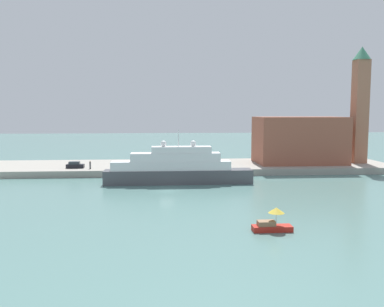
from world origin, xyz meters
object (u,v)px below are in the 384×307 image
at_px(person_figure, 90,165).
at_px(mooring_bollard, 166,168).
at_px(small_motorboat, 272,223).
at_px(large_yacht, 176,169).
at_px(bell_tower, 360,102).
at_px(parked_car, 75,165).
at_px(harbor_building, 299,140).

distance_m(person_figure, mooring_bollard, 17.15).
relative_size(small_motorboat, mooring_bollard, 7.23).
bearing_deg(large_yacht, bell_tower, 21.54).
xyz_separation_m(parked_car, mooring_bollard, (20.74, -3.31, -0.31)).
bearing_deg(mooring_bollard, bell_tower, 9.68).
height_order(bell_tower, parked_car, bell_tower).
xyz_separation_m(bell_tower, parked_car, (-69.05, -4.93, -14.64)).
distance_m(bell_tower, parked_car, 70.76).
distance_m(harbor_building, parked_car, 54.57).
bearing_deg(mooring_bollard, harbor_building, 14.94).
bearing_deg(bell_tower, small_motorboat, -124.86).
relative_size(parked_car, mooring_bollard, 5.98).
xyz_separation_m(large_yacht, mooring_bollard, (-1.95, 10.06, -1.18)).
distance_m(harbor_building, person_figure, 51.10).
xyz_separation_m(small_motorboat, mooring_bollard, (-12.32, 43.42, 0.78)).
height_order(small_motorboat, harbor_building, harbor_building).
relative_size(small_motorboat, harbor_building, 0.22).
bearing_deg(parked_car, mooring_bollard, -9.07).
height_order(large_yacht, person_figure, large_yacht).
distance_m(large_yacht, harbor_building, 36.87).
bearing_deg(small_motorboat, harbor_building, 68.15).
bearing_deg(mooring_bollard, large_yacht, -79.03).
relative_size(small_motorboat, bell_tower, 0.17).
xyz_separation_m(large_yacht, harbor_building, (31.35, 18.94, 4.26)).
relative_size(bell_tower, mooring_bollard, 43.60).
bearing_deg(small_motorboat, large_yacht, 107.26).
bearing_deg(small_motorboat, person_figure, 123.07).
xyz_separation_m(small_motorboat, harbor_building, (20.98, 52.31, 6.22)).
height_order(bell_tower, person_figure, bell_tower).
distance_m(harbor_building, bell_tower, 17.79).
bearing_deg(harbor_building, small_motorboat, -111.85).
bearing_deg(small_motorboat, bell_tower, 55.14).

